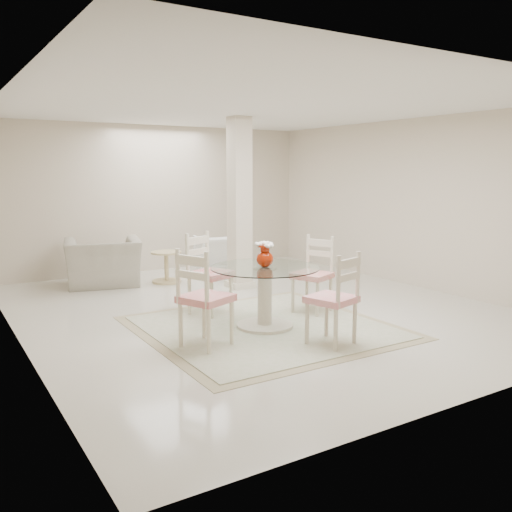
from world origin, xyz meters
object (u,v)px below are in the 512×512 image
dining_chair_north (206,267)px  recliner_taupe (103,262)px  column (240,204)px  dining_chair_south (337,292)px  dining_chair_east (315,268)px  armchair_white (218,254)px  red_vase (265,254)px  dining_chair_west (201,291)px  dining_table (265,297)px  side_table (166,268)px

dining_chair_north → recliner_taupe: size_ratio=1.00×
column → dining_chair_south: 3.28m
dining_chair_east → armchair_white: (0.17, 3.11, -0.24)m
red_vase → dining_chair_north: bearing=106.7°
dining_chair_west → armchair_white: 4.28m
dining_chair_north → dining_chair_west: dining_chair_west is taller
dining_chair_west → recliner_taupe: dining_chair_west is taller
dining_table → dining_chair_east: (0.98, 0.29, 0.21)m
dining_chair_west → red_vase: bearing=-96.8°
dining_chair_east → dining_chair_west: dining_chair_west is taller
recliner_taupe → armchair_white: 2.09m
red_vase → armchair_white: (1.15, 3.41, -0.55)m
dining_chair_east → dining_chair_south: size_ratio=0.99×
dining_chair_west → side_table: dining_chair_west is taller
dining_chair_north → recliner_taupe: bearing=82.6°
dining_chair_west → dining_chair_south: bearing=-141.9°
dining_chair_north → recliner_taupe: dining_chair_north is taller
armchair_white → column: bearing=90.8°
dining_table → side_table: size_ratio=2.44×
column → dining_chair_west: 3.17m
dining_chair_south → recliner_taupe: 4.60m
dining_table → side_table: bearing=89.5°
dining_chair_north → armchair_white: 2.84m
side_table → dining_chair_east: bearing=-71.4°
dining_chair_north → dining_chair_south: size_ratio=1.04×
dining_table → armchair_white: bearing=71.3°
column → dining_table: 2.52m
column → dining_chair_west: (-1.88, -2.45, -0.73)m
armchair_white → dining_chair_north: bearing=71.4°
dining_chair_east → recliner_taupe: bearing=-171.6°
dining_chair_east → side_table: size_ratio=2.12×
dining_chair_south → dining_chair_north: bearing=-89.8°
dining_chair_east → dining_chair_north: size_ratio=0.95×
recliner_taupe → red_vase: bearing=118.8°
recliner_taupe → side_table: size_ratio=2.23×
dining_chair_east → dining_chair_north: 1.45m
dining_chair_south → side_table: 4.13m
red_vase → side_table: size_ratio=0.58×
dining_chair_west → recliner_taupe: bearing=-24.2°
dining_chair_east → dining_chair_south: dining_chair_south is taller
dining_chair_west → armchair_white: dining_chair_west is taller
dining_chair_north → side_table: bearing=59.3°
red_vase → dining_chair_west: dining_chair_west is taller
recliner_taupe → armchair_white: bearing=-167.6°
column → dining_chair_west: bearing=-127.5°
armchair_white → side_table: 1.16m
dining_table → dining_chair_east: dining_chair_east is taller
recliner_taupe → dining_chair_south: bearing=119.0°
dining_chair_west → dining_chair_south: (1.27, -0.69, -0.03)m
dining_chair_west → armchair_white: bearing=-53.5°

